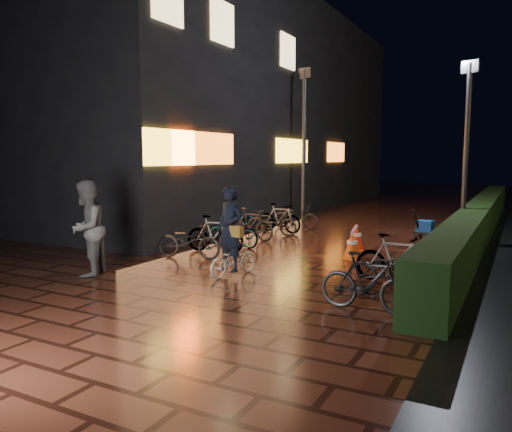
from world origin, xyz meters
The scene contains 11 objects.
ground centered at (0.00, 0.00, 0.00)m, with size 80.00×80.00×0.00m, color #381911.
hedge centered at (3.30, 8.00, 0.50)m, with size 0.70×20.00×1.00m, color black.
bystander_person centered at (-3.19, -1.57, 0.96)m, with size 0.93×0.72×1.91m, color #545457.
storefront_block centered at (-9.50, 11.50, 4.50)m, with size 12.09×22.00×9.00m.
lamp_post_hedge centered at (3.02, 5.67, 2.67)m, with size 0.45×0.23×4.84m.
lamp_post_sf centered at (-2.80, 8.58, 3.07)m, with size 0.54×0.18×5.58m.
cyclist centered at (-0.62, -0.26, 0.67)m, with size 0.74×1.33×1.81m.
traffic_barrier centered at (0.84, 3.10, 0.32)m, with size 0.68×1.60×0.65m.
cart_assembly centered at (2.18, 4.92, 0.52)m, with size 0.62×0.56×1.02m.
parked_bikes_storefront centered at (-2.30, 3.66, 0.43)m, with size 1.85×6.38×0.92m.
parked_bikes_hedge centered at (2.43, -0.21, 0.44)m, with size 1.71×2.49×0.92m.
Camera 1 is at (4.40, -8.60, 2.35)m, focal length 35.00 mm.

